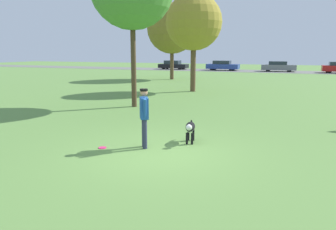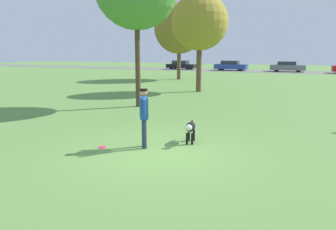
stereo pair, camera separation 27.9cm
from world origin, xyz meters
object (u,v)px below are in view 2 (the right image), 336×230
object	(u,v)px
tree_mid_center	(200,22)
parked_car_grey	(288,67)
frisbee	(102,147)
parked_car_black	(181,65)
dog	(190,128)
parked_car_blue	(231,66)
tree_far_left	(179,29)
person	(144,113)

from	to	relation	value
tree_mid_center	parked_car_grey	bearing A→B (deg)	79.97
frisbee	parked_car_black	world-z (taller)	parked_car_black
dog	tree_mid_center	xyz separation A→B (m)	(-3.61, 12.20, 4.10)
dog	parked_car_blue	distance (m)	37.34
dog	parked_car_grey	size ratio (longest dim) A/B	0.23
dog	tree_mid_center	world-z (taller)	tree_mid_center
tree_far_left	parked_car_blue	bearing A→B (deg)	84.46
tree_mid_center	parked_car_grey	xyz separation A→B (m)	(4.35, 24.62, -3.89)
dog	parked_car_black	distance (m)	39.49
dog	parked_car_blue	xyz separation A→B (m)	(-6.70, 36.73, 0.21)
tree_far_left	parked_car_grey	xyz separation A→B (m)	(9.01, 16.24, -4.10)
parked_car_grey	parked_car_blue	bearing A→B (deg)	178.87
dog	frisbee	world-z (taller)	dog
parked_car_grey	tree_far_left	bearing A→B (deg)	-120.83
tree_mid_center	parked_car_blue	bearing A→B (deg)	97.18
dog	tree_far_left	bearing A→B (deg)	-169.86
parked_car_blue	parked_car_black	bearing A→B (deg)	-179.60
parked_car_blue	parked_car_grey	xyz separation A→B (m)	(7.44, 0.09, -0.00)
tree_far_left	parked_car_black	distance (m)	17.80
person	frisbee	distance (m)	1.56
parked_car_black	dog	bearing A→B (deg)	-68.68
dog	frisbee	size ratio (longest dim) A/B	4.45
person	tree_mid_center	xyz separation A→B (m)	(-2.54, 13.15, 3.56)
person	parked_car_black	world-z (taller)	person
person	tree_far_left	size ratio (longest dim) A/B	0.24
frisbee	parked_car_grey	bearing A→B (deg)	85.64
parked_car_black	parked_car_blue	world-z (taller)	parked_car_blue
frisbee	parked_car_black	xyz separation A→B (m)	(-11.96, 38.30, 0.62)
frisbee	tree_far_left	size ratio (longest dim) A/B	0.03
frisbee	tree_mid_center	xyz separation A→B (m)	(-1.44, 13.63, 4.55)
tree_mid_center	parked_car_black	bearing A→B (deg)	113.10
dog	parked_car_black	bearing A→B (deg)	-170.77
parked_car_blue	parked_car_grey	world-z (taller)	parked_car_blue
person	parked_car_black	xyz separation A→B (m)	(-13.07, 37.82, -0.37)
parked_car_black	tree_far_left	bearing A→B (deg)	-69.83
frisbee	tree_mid_center	size ratio (longest dim) A/B	0.04
person	parked_car_blue	world-z (taller)	person
dog	tree_far_left	distance (m)	22.60
tree_far_left	dog	bearing A→B (deg)	-68.12
tree_mid_center	parked_car_black	size ratio (longest dim) A/B	1.50
frisbee	parked_car_black	bearing A→B (deg)	107.34
person	parked_car_blue	bearing A→B (deg)	157.85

